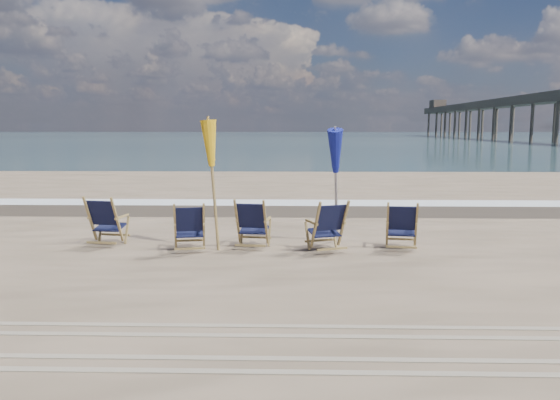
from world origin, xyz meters
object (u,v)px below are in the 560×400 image
(beach_chair_0, at_px, (117,222))
(beach_chair_1, at_px, (204,227))
(beach_chair_4, at_px, (416,227))
(umbrella_blue, at_px, (337,153))
(umbrella_yellow, at_px, (213,150))
(beach_chair_2, at_px, (266,224))
(beach_chair_3, at_px, (343,226))
(fishing_pier, at_px, (550,111))

(beach_chair_0, distance_m, beach_chair_1, 1.77)
(beach_chair_4, distance_m, umbrella_blue, 2.07)
(beach_chair_4, relative_size, umbrella_yellow, 0.39)
(beach_chair_2, xyz_separation_m, beach_chair_4, (2.81, -0.06, -0.02))
(beach_chair_4, bearing_deg, beach_chair_3, 11.61)
(beach_chair_3, bearing_deg, beach_chair_2, -25.44)
(beach_chair_1, xyz_separation_m, beach_chair_3, (2.59, 0.07, 0.03))
(umbrella_blue, bearing_deg, beach_chair_3, -82.51)
(beach_chair_2, bearing_deg, beach_chair_3, -177.06)
(beach_chair_0, height_order, beach_chair_4, beach_chair_0)
(beach_chair_1, relative_size, beach_chair_3, 0.94)
(umbrella_yellow, relative_size, umbrella_blue, 1.03)
(beach_chair_2, distance_m, fishing_pier, 81.82)
(umbrella_blue, xyz_separation_m, fishing_pier, (36.90, 71.63, 2.85))
(beach_chair_0, relative_size, umbrella_blue, 0.43)
(beach_chair_2, bearing_deg, beach_chair_1, 17.95)
(beach_chair_3, distance_m, beach_chair_4, 1.36)
(beach_chair_4, relative_size, fishing_pier, 0.01)
(beach_chair_2, distance_m, beach_chair_4, 2.81)
(beach_chair_0, xyz_separation_m, umbrella_yellow, (1.90, -0.19, 1.38))
(beach_chair_2, relative_size, umbrella_yellow, 0.40)
(beach_chair_1, xyz_separation_m, beach_chair_2, (1.13, 0.20, 0.02))
(beach_chair_1, xyz_separation_m, umbrella_yellow, (0.17, 0.17, 1.41))
(beach_chair_1, distance_m, beach_chair_3, 2.59)
(beach_chair_2, relative_size, umbrella_blue, 0.42)
(beach_chair_0, relative_size, beach_chair_1, 1.07)
(beach_chair_0, xyz_separation_m, beach_chair_4, (5.68, -0.21, -0.03))
(beach_chair_3, xyz_separation_m, beach_chair_4, (1.36, 0.07, -0.03))
(beach_chair_1, height_order, beach_chair_4, same)
(beach_chair_0, bearing_deg, fishing_pier, -111.29)
(umbrella_yellow, bearing_deg, beach_chair_2, 1.98)
(beach_chair_3, bearing_deg, beach_chair_0, -24.13)
(beach_chair_1, relative_size, umbrella_blue, 0.40)
(beach_chair_0, distance_m, beach_chair_2, 2.87)
(fishing_pier, bearing_deg, beach_chair_0, -119.72)
(beach_chair_2, height_order, umbrella_yellow, umbrella_yellow)
(beach_chair_3, height_order, beach_chair_4, beach_chair_3)
(beach_chair_0, distance_m, fishing_pier, 83.06)
(umbrella_yellow, relative_size, fishing_pier, 0.02)
(beach_chair_0, height_order, beach_chair_3, beach_chair_0)
(beach_chair_2, xyz_separation_m, umbrella_blue, (1.36, 0.57, 1.32))
(beach_chair_0, bearing_deg, beach_chair_1, 176.92)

